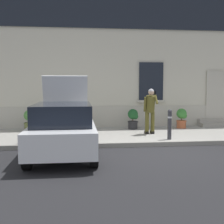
{
  "coord_description": "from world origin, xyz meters",
  "views": [
    {
      "loc": [
        -2.58,
        -8.18,
        2.0
      ],
      "look_at": [
        -1.45,
        1.6,
        1.1
      ],
      "focal_mm": 46.09,
      "sensor_mm": 36.0,
      "label": 1
    }
  ],
  "objects_px": {
    "bollard_near_person": "(170,123)",
    "person_on_phone": "(150,108)",
    "planter_charcoal": "(133,118)",
    "planter_terracotta": "(182,118)",
    "hatchback_car_white": "(63,128)",
    "planter_cream": "(82,119)",
    "planter_olive": "(29,120)"
  },
  "relations": [
    {
      "from": "bollard_near_person",
      "to": "person_on_phone",
      "type": "xyz_separation_m",
      "value": [
        -0.39,
        1.16,
        0.43
      ]
    },
    {
      "from": "planter_charcoal",
      "to": "planter_terracotta",
      "type": "distance_m",
      "value": 2.16
    },
    {
      "from": "hatchback_car_white",
      "to": "planter_terracotta",
      "type": "relative_size",
      "value": 4.73
    },
    {
      "from": "person_on_phone",
      "to": "planter_cream",
      "type": "bearing_deg",
      "value": 138.68
    },
    {
      "from": "person_on_phone",
      "to": "planter_charcoal",
      "type": "bearing_deg",
      "value": 93.02
    },
    {
      "from": "planter_charcoal",
      "to": "planter_terracotta",
      "type": "relative_size",
      "value": 1.0
    },
    {
      "from": "person_on_phone",
      "to": "planter_olive",
      "type": "distance_m",
      "value": 4.95
    },
    {
      "from": "planter_charcoal",
      "to": "planter_cream",
      "type": "bearing_deg",
      "value": -179.72
    },
    {
      "from": "hatchback_car_white",
      "to": "planter_cream",
      "type": "xyz_separation_m",
      "value": [
        0.59,
        3.73,
        -0.19
      ]
    },
    {
      "from": "planter_cream",
      "to": "bollard_near_person",
      "type": "bearing_deg",
      "value": -40.06
    },
    {
      "from": "planter_cream",
      "to": "planter_terracotta",
      "type": "bearing_deg",
      "value": 0.3
    },
    {
      "from": "planter_cream",
      "to": "planter_charcoal",
      "type": "height_order",
      "value": "same"
    },
    {
      "from": "planter_charcoal",
      "to": "person_on_phone",
      "type": "bearing_deg",
      "value": -73.0
    },
    {
      "from": "hatchback_car_white",
      "to": "planter_cream",
      "type": "distance_m",
      "value": 3.78
    },
    {
      "from": "bollard_near_person",
      "to": "planter_cream",
      "type": "xyz_separation_m",
      "value": [
        -2.96,
        2.49,
        -0.11
      ]
    },
    {
      "from": "person_on_phone",
      "to": "bollard_near_person",
      "type": "bearing_deg",
      "value": -85.34
    },
    {
      "from": "planter_cream",
      "to": "planter_terracotta",
      "type": "height_order",
      "value": "same"
    },
    {
      "from": "bollard_near_person",
      "to": "person_on_phone",
      "type": "distance_m",
      "value": 1.3
    },
    {
      "from": "hatchback_car_white",
      "to": "person_on_phone",
      "type": "xyz_separation_m",
      "value": [
        3.16,
        2.4,
        0.35
      ]
    },
    {
      "from": "planter_olive",
      "to": "planter_charcoal",
      "type": "xyz_separation_m",
      "value": [
        4.32,
        0.01,
        0.0
      ]
    },
    {
      "from": "planter_charcoal",
      "to": "planter_olive",
      "type": "bearing_deg",
      "value": -179.81
    },
    {
      "from": "planter_terracotta",
      "to": "hatchback_car_white",
      "type": "bearing_deg",
      "value": -142.64
    },
    {
      "from": "planter_olive",
      "to": "planter_charcoal",
      "type": "relative_size",
      "value": 1.0
    },
    {
      "from": "planter_cream",
      "to": "planter_olive",
      "type": "bearing_deg",
      "value": -179.89
    },
    {
      "from": "hatchback_car_white",
      "to": "planter_charcoal",
      "type": "xyz_separation_m",
      "value": [
        2.75,
        3.74,
        -0.19
      ]
    },
    {
      "from": "bollard_near_person",
      "to": "planter_terracotta",
      "type": "bearing_deg",
      "value": 61.61
    },
    {
      "from": "person_on_phone",
      "to": "hatchback_car_white",
      "type": "bearing_deg",
      "value": -156.79
    },
    {
      "from": "hatchback_car_white",
      "to": "planter_charcoal",
      "type": "height_order",
      "value": "hatchback_car_white"
    },
    {
      "from": "hatchback_car_white",
      "to": "planter_olive",
      "type": "bearing_deg",
      "value": 112.94
    },
    {
      "from": "hatchback_car_white",
      "to": "planter_charcoal",
      "type": "distance_m",
      "value": 4.64
    },
    {
      "from": "planter_terracotta",
      "to": "planter_cream",
      "type": "bearing_deg",
      "value": -179.7
    },
    {
      "from": "hatchback_car_white",
      "to": "planter_terracotta",
      "type": "bearing_deg",
      "value": 37.36
    }
  ]
}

